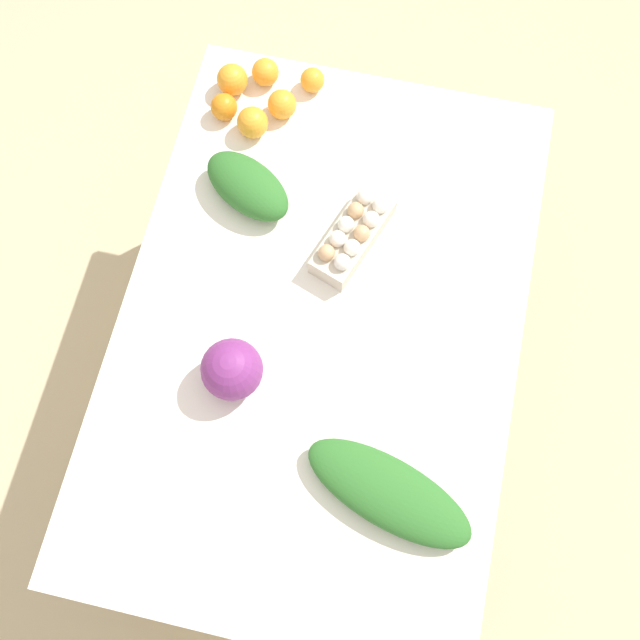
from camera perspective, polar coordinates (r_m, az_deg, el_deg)
ground_plane at (r=2.41m, az=0.00°, el=-5.68°), size 8.00×8.00×0.00m
dining_table at (r=1.78m, az=0.00°, el=-1.10°), size 1.43×0.95×0.74m
cabbage_purple at (r=1.60m, az=-7.06°, el=-3.95°), size 0.14×0.14×0.14m
egg_carton at (r=1.74m, az=2.68°, el=6.89°), size 0.28×0.18×0.09m
greens_bunch_dandelion at (r=1.59m, az=5.51°, el=-13.58°), size 0.26×0.42×0.07m
greens_bunch_kale at (r=1.80m, az=-5.81°, el=10.62°), size 0.23×0.28×0.09m
orange_0 at (r=1.94m, az=-7.69°, el=16.54°), size 0.07×0.07×0.07m
orange_1 at (r=1.99m, az=-4.40°, el=19.17°), size 0.07×0.07×0.07m
orange_2 at (r=1.98m, az=-7.03°, el=18.55°), size 0.08×0.08×0.08m
orange_3 at (r=1.93m, az=-3.06°, el=16.85°), size 0.08×0.08×0.08m
orange_4 at (r=1.98m, az=-0.61°, el=18.65°), size 0.06×0.06×0.06m
orange_5 at (r=1.90m, az=-5.42°, el=15.45°), size 0.08×0.08×0.08m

